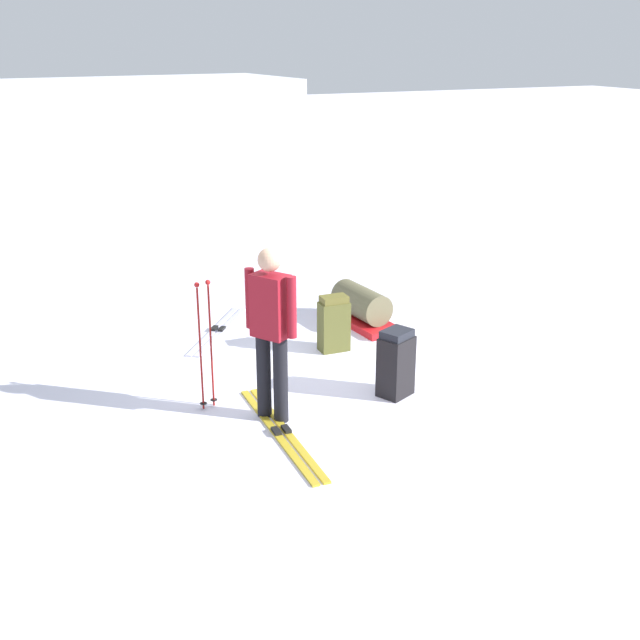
{
  "coord_description": "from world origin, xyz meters",
  "views": [
    {
      "loc": [
        -3.17,
        -7.06,
        3.5
      ],
      "look_at": [
        0.0,
        0.0,
        0.7
      ],
      "focal_mm": 44.29,
      "sensor_mm": 36.0,
      "label": 1
    }
  ],
  "objects_px": {
    "backpack_large_dark": "(396,363)",
    "ski_pair_far": "(218,330)",
    "gear_sled": "(361,307)",
    "backpack_bright": "(334,324)",
    "ski_pair_near": "(281,432)",
    "ski_poles_planted_near": "(205,339)",
    "skier_standing": "(271,326)"
  },
  "relations": [
    {
      "from": "ski_poles_planted_near",
      "to": "gear_sled",
      "type": "relative_size",
      "value": 1.05
    },
    {
      "from": "backpack_bright",
      "to": "gear_sled",
      "type": "xyz_separation_m",
      "value": [
        0.71,
        0.68,
        -0.1
      ]
    },
    {
      "from": "ski_pair_far",
      "to": "backpack_bright",
      "type": "bearing_deg",
      "value": -47.97
    },
    {
      "from": "backpack_large_dark",
      "to": "backpack_bright",
      "type": "height_order",
      "value": "backpack_large_dark"
    },
    {
      "from": "ski_pair_far",
      "to": "gear_sled",
      "type": "bearing_deg",
      "value": -15.66
    },
    {
      "from": "skier_standing",
      "to": "ski_pair_near",
      "type": "relative_size",
      "value": 0.86
    },
    {
      "from": "ski_pair_far",
      "to": "gear_sled",
      "type": "relative_size",
      "value": 1.21
    },
    {
      "from": "backpack_large_dark",
      "to": "gear_sled",
      "type": "relative_size",
      "value": 0.57
    },
    {
      "from": "gear_sled",
      "to": "ski_pair_far",
      "type": "bearing_deg",
      "value": 164.34
    },
    {
      "from": "ski_poles_planted_near",
      "to": "backpack_bright",
      "type": "bearing_deg",
      "value": 25.73
    },
    {
      "from": "backpack_large_dark",
      "to": "ski_pair_far",
      "type": "bearing_deg",
      "value": 113.69
    },
    {
      "from": "backpack_bright",
      "to": "ski_poles_planted_near",
      "type": "bearing_deg",
      "value": -154.27
    },
    {
      "from": "ski_pair_near",
      "to": "backpack_large_dark",
      "type": "relative_size",
      "value": 2.78
    },
    {
      "from": "skier_standing",
      "to": "backpack_large_dark",
      "type": "height_order",
      "value": "skier_standing"
    },
    {
      "from": "skier_standing",
      "to": "gear_sled",
      "type": "distance_m",
      "value": 2.93
    },
    {
      "from": "ski_pair_far",
      "to": "ski_poles_planted_near",
      "type": "relative_size",
      "value": 1.15
    },
    {
      "from": "backpack_bright",
      "to": "ski_pair_near",
      "type": "bearing_deg",
      "value": -128.36
    },
    {
      "from": "backpack_large_dark",
      "to": "backpack_bright",
      "type": "distance_m",
      "value": 1.37
    },
    {
      "from": "ski_poles_planted_near",
      "to": "ski_pair_near",
      "type": "bearing_deg",
      "value": -60.62
    },
    {
      "from": "backpack_bright",
      "to": "skier_standing",
      "type": "bearing_deg",
      "value": -133.62
    },
    {
      "from": "ski_pair_near",
      "to": "ski_pair_far",
      "type": "height_order",
      "value": "same"
    },
    {
      "from": "ski_pair_near",
      "to": "ski_poles_planted_near",
      "type": "distance_m",
      "value": 1.18
    },
    {
      "from": "ski_pair_near",
      "to": "backpack_bright",
      "type": "xyz_separation_m",
      "value": [
        1.32,
        1.67,
        0.32
      ]
    },
    {
      "from": "ski_pair_near",
      "to": "backpack_bright",
      "type": "relative_size",
      "value": 2.94
    },
    {
      "from": "ski_pair_far",
      "to": "ski_pair_near",
      "type": "bearing_deg",
      "value": -95.38
    },
    {
      "from": "ski_pair_near",
      "to": "ski_pair_far",
      "type": "bearing_deg",
      "value": 84.62
    },
    {
      "from": "backpack_bright",
      "to": "gear_sled",
      "type": "height_order",
      "value": "backpack_bright"
    },
    {
      "from": "skier_standing",
      "to": "ski_pair_far",
      "type": "relative_size",
      "value": 1.12
    },
    {
      "from": "ski_pair_near",
      "to": "skier_standing",
      "type": "bearing_deg",
      "value": 82.54
    },
    {
      "from": "ski_pair_near",
      "to": "backpack_bright",
      "type": "bearing_deg",
      "value": 51.64
    },
    {
      "from": "skier_standing",
      "to": "gear_sled",
      "type": "xyz_separation_m",
      "value": [
        1.99,
        2.02,
        -0.73
      ]
    },
    {
      "from": "ski_pair_near",
      "to": "gear_sled",
      "type": "distance_m",
      "value": 3.11
    }
  ]
}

